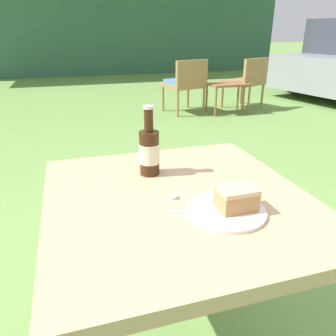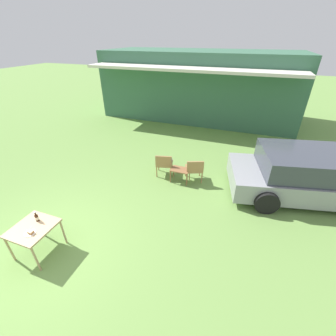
{
  "view_description": "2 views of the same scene",
  "coord_description": "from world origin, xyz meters",
  "px_view_note": "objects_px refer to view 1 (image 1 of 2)",
  "views": [
    {
      "loc": [
        -0.28,
        -0.83,
        1.16
      ],
      "look_at": [
        0.0,
        0.1,
        0.75
      ],
      "focal_mm": 35.0,
      "sensor_mm": 36.0,
      "label": 1
    },
    {
      "loc": [
        3.69,
        -2.13,
        4.03
      ],
      "look_at": [
        1.88,
        2.83,
        0.9
      ],
      "focal_mm": 24.0,
      "sensor_mm": 36.0,
      "label": 2
    }
  ],
  "objects_px": {
    "wicker_chair_cushioned": "(185,82)",
    "cake_on_plate": "(232,204)",
    "cola_bottle_near": "(149,151)",
    "patio_table": "(177,216)",
    "wicker_chair_plain": "(247,79)",
    "garden_side_table": "(228,87)"
  },
  "relations": [
    {
      "from": "wicker_chair_cushioned",
      "to": "cake_on_plate",
      "type": "height_order",
      "value": "wicker_chair_cushioned"
    },
    {
      "from": "cake_on_plate",
      "to": "cola_bottle_near",
      "type": "xyz_separation_m",
      "value": [
        -0.15,
        0.32,
        0.06
      ]
    },
    {
      "from": "wicker_chair_cushioned",
      "to": "patio_table",
      "type": "bearing_deg",
      "value": 56.07
    },
    {
      "from": "patio_table",
      "to": "wicker_chair_plain",
      "type": "bearing_deg",
      "value": 57.59
    },
    {
      "from": "wicker_chair_cushioned",
      "to": "wicker_chair_plain",
      "type": "distance_m",
      "value": 1.01
    },
    {
      "from": "wicker_chair_cushioned",
      "to": "cola_bottle_near",
      "type": "relative_size",
      "value": 3.28
    },
    {
      "from": "cake_on_plate",
      "to": "cola_bottle_near",
      "type": "distance_m",
      "value": 0.36
    },
    {
      "from": "wicker_chair_cushioned",
      "to": "cola_bottle_near",
      "type": "distance_m",
      "value": 3.91
    },
    {
      "from": "cake_on_plate",
      "to": "garden_side_table",
      "type": "bearing_deg",
      "value": 63.28
    },
    {
      "from": "wicker_chair_cushioned",
      "to": "patio_table",
      "type": "height_order",
      "value": "wicker_chair_cushioned"
    },
    {
      "from": "garden_side_table",
      "to": "cake_on_plate",
      "type": "relative_size",
      "value": 2.71
    },
    {
      "from": "wicker_chair_cushioned",
      "to": "cake_on_plate",
      "type": "xyz_separation_m",
      "value": [
        -1.28,
        -3.94,
        0.27
      ]
    },
    {
      "from": "garden_side_table",
      "to": "patio_table",
      "type": "xyz_separation_m",
      "value": [
        -2.0,
        -3.61,
        0.25
      ]
    },
    {
      "from": "wicker_chair_plain",
      "to": "cake_on_plate",
      "type": "relative_size",
      "value": 3.64
    },
    {
      "from": "garden_side_table",
      "to": "cola_bottle_near",
      "type": "bearing_deg",
      "value": -120.69
    },
    {
      "from": "garden_side_table",
      "to": "wicker_chair_cushioned",
      "type": "bearing_deg",
      "value": 162.56
    },
    {
      "from": "wicker_chair_plain",
      "to": "cake_on_plate",
      "type": "bearing_deg",
      "value": 38.24
    },
    {
      "from": "wicker_chair_plain",
      "to": "patio_table",
      "type": "relative_size",
      "value": 0.96
    },
    {
      "from": "wicker_chair_cushioned",
      "to": "garden_side_table",
      "type": "distance_m",
      "value": 0.64
    },
    {
      "from": "garden_side_table",
      "to": "cola_bottle_near",
      "type": "relative_size",
      "value": 2.44
    },
    {
      "from": "patio_table",
      "to": "cola_bottle_near",
      "type": "xyz_separation_m",
      "value": [
        -0.04,
        0.18,
        0.16
      ]
    },
    {
      "from": "wicker_chair_plain",
      "to": "patio_table",
      "type": "distance_m",
      "value": 4.49
    }
  ]
}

